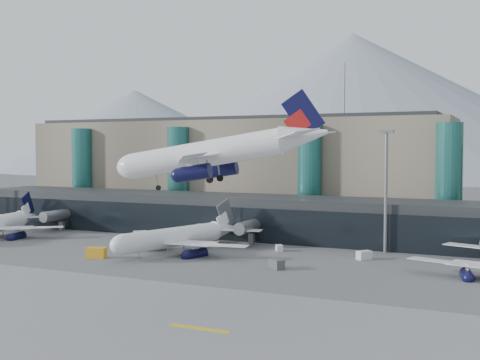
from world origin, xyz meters
name	(u,v)px	position (x,y,z in m)	size (l,w,h in m)	color
ground	(133,287)	(0.00, 0.00, 0.00)	(900.00, 900.00, 0.00)	#515154
runway_strip	(69,310)	(0.00, -15.00, 0.02)	(400.00, 40.00, 0.04)	slate
runway_markings	(69,310)	(0.00, -15.00, 0.05)	(128.00, 1.00, 0.02)	gold
concourse	(269,217)	(-0.02, 57.73, 4.97)	(170.00, 27.00, 10.00)	black
terminal_main	(233,169)	(-25.00, 90.00, 15.44)	(130.00, 30.00, 31.00)	gray
teal_towers	(241,176)	(-14.99, 74.01, 14.01)	(116.40, 19.40, 46.00)	#24655F
mountain_ridge	(456,115)	(15.97, 380.00, 45.74)	(910.00, 400.00, 110.00)	gray
lightmast_mid	(386,184)	(30.00, 48.00, 14.42)	(3.00, 1.20, 25.60)	slate
hero_jet	(226,145)	(18.94, -5.61, 22.24)	(31.17, 31.11, 10.11)	white
jet_parked_left	(0,219)	(-61.72, 32.42, 4.36)	(34.97, 35.79, 11.52)	white
jet_parked_mid	(185,230)	(-9.08, 32.40, 4.42)	(34.55, 36.37, 11.68)	white
veh_b	(211,239)	(-9.22, 44.66, 0.82)	(2.84, 1.74, 1.64)	orange
veh_c	(277,264)	(15.43, 22.76, 0.88)	(3.19, 1.68, 1.77)	#48494D
veh_d	(364,255)	(27.74, 38.54, 0.84)	(2.93, 1.57, 1.68)	silver
veh_g	(279,248)	(9.14, 40.70, 0.64)	(2.19, 1.28, 1.28)	silver
veh_h	(96,253)	(-21.07, 18.00, 1.04)	(3.76, 1.98, 2.08)	orange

